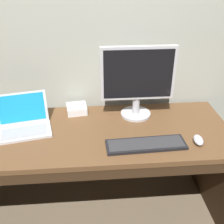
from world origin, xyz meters
TOP-DOWN VIEW (x-y plane):
  - ground_plane at (0.00, 0.00)m, footprint 14.00×14.00m
  - back_wall at (0.00, 0.40)m, footprint 5.09×0.04m
  - desk at (0.00, -0.01)m, footprint 1.85×0.71m
  - laptop_silver at (-0.46, 0.06)m, footprint 0.39×0.34m
  - external_monitor at (0.32, 0.18)m, footprint 0.51×0.22m
  - wired_keyboard at (0.32, -0.19)m, footprint 0.50×0.17m
  - computer_mouse at (0.65, -0.18)m, footprint 0.07×0.11m
  - external_drive_box at (-0.11, 0.27)m, footprint 0.16×0.16m

SIDE VIEW (x-z plane):
  - ground_plane at x=0.00m, z-range 0.00..0.00m
  - desk at x=0.00m, z-range 0.20..0.94m
  - wired_keyboard at x=0.32m, z-range 0.74..0.76m
  - computer_mouse at x=0.65m, z-range 0.74..0.78m
  - external_drive_box at x=-0.11m, z-range 0.74..0.80m
  - laptop_silver at x=-0.46m, z-range 0.68..0.90m
  - external_monitor at x=0.32m, z-range 0.77..1.29m
  - back_wall at x=0.00m, z-range 0.00..2.98m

